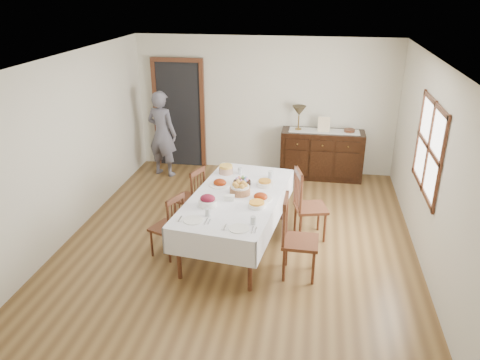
% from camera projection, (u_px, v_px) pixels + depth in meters
% --- Properties ---
extents(ground, '(6.00, 6.00, 0.00)m').
position_uv_depth(ground, '(239.00, 243.00, 6.81)').
color(ground, brown).
extents(room_shell, '(5.02, 6.02, 2.65)m').
position_uv_depth(room_shell, '(234.00, 125.00, 6.57)').
color(room_shell, white).
rests_on(room_shell, ground).
extents(dining_table, '(1.45, 2.44, 0.79)m').
position_uv_depth(dining_table, '(237.00, 201.00, 6.47)').
color(dining_table, white).
rests_on(dining_table, ground).
extents(chair_left_near, '(0.50, 0.50, 0.92)m').
position_uv_depth(chair_left_near, '(169.00, 225.00, 6.32)').
color(chair_left_near, '#4E2818').
rests_on(chair_left_near, ground).
extents(chair_left_far, '(0.50, 0.50, 0.94)m').
position_uv_depth(chair_left_far, '(191.00, 196.00, 7.15)').
color(chair_left_far, '#4E2818').
rests_on(chair_left_far, ground).
extents(chair_right_near, '(0.46, 0.46, 1.08)m').
position_uv_depth(chair_right_near, '(296.00, 237.00, 5.87)').
color(chair_right_near, '#4E2818').
rests_on(chair_right_near, ground).
extents(chair_right_far, '(0.54, 0.54, 1.06)m').
position_uv_depth(chair_right_far, '(307.00, 204.00, 6.76)').
color(chair_right_far, '#4E2818').
rests_on(chair_right_far, ground).
extents(sideboard, '(1.54, 0.56, 0.92)m').
position_uv_depth(sideboard, '(322.00, 154.00, 8.92)').
color(sideboard, black).
rests_on(sideboard, ground).
extents(person, '(0.63, 0.49, 1.77)m').
position_uv_depth(person, '(162.00, 131.00, 8.89)').
color(person, slate).
rests_on(person, ground).
extents(bread_basket, '(0.29, 0.29, 0.18)m').
position_uv_depth(bread_basket, '(240.00, 189.00, 6.45)').
color(bread_basket, '#93603D').
rests_on(bread_basket, dining_table).
extents(egg_basket, '(0.26, 0.26, 0.10)m').
position_uv_depth(egg_basket, '(242.00, 182.00, 6.77)').
color(egg_basket, black).
rests_on(egg_basket, dining_table).
extents(ham_platter_a, '(0.32, 0.32, 0.11)m').
position_uv_depth(ham_platter_a, '(220.00, 183.00, 6.75)').
color(ham_platter_a, white).
rests_on(ham_platter_a, dining_table).
extents(ham_platter_b, '(0.31, 0.31, 0.11)m').
position_uv_depth(ham_platter_b, '(261.00, 197.00, 6.31)').
color(ham_platter_b, white).
rests_on(ham_platter_b, dining_table).
extents(beet_bowl, '(0.24, 0.24, 0.16)m').
position_uv_depth(beet_bowl, '(208.00, 201.00, 6.11)').
color(beet_bowl, white).
rests_on(beet_bowl, dining_table).
extents(carrot_bowl, '(0.24, 0.24, 0.09)m').
position_uv_depth(carrot_bowl, '(265.00, 183.00, 6.71)').
color(carrot_bowl, white).
rests_on(carrot_bowl, dining_table).
extents(pineapple_bowl, '(0.22, 0.22, 0.13)m').
position_uv_depth(pineapple_bowl, '(226.00, 169.00, 7.14)').
color(pineapple_bowl, tan).
rests_on(pineapple_bowl, dining_table).
extents(casserole_dish, '(0.22, 0.22, 0.08)m').
position_uv_depth(casserole_dish, '(257.00, 204.00, 6.09)').
color(casserole_dish, white).
rests_on(casserole_dish, dining_table).
extents(butter_dish, '(0.15, 0.11, 0.07)m').
position_uv_depth(butter_dish, '(229.00, 198.00, 6.28)').
color(butter_dish, white).
rests_on(butter_dish, dining_table).
extents(setting_left, '(0.43, 0.31, 0.10)m').
position_uv_depth(setting_left, '(198.00, 217.00, 5.78)').
color(setting_left, white).
rests_on(setting_left, dining_table).
extents(setting_right, '(0.43, 0.31, 0.10)m').
position_uv_depth(setting_right, '(243.00, 226.00, 5.59)').
color(setting_right, white).
rests_on(setting_right, dining_table).
extents(glass_far_a, '(0.07, 0.07, 0.10)m').
position_uv_depth(glass_far_a, '(240.00, 171.00, 7.13)').
color(glass_far_a, silver).
rests_on(glass_far_a, dining_table).
extents(glass_far_b, '(0.07, 0.07, 0.11)m').
position_uv_depth(glass_far_b, '(271.00, 175.00, 6.98)').
color(glass_far_b, silver).
rests_on(glass_far_b, dining_table).
extents(runner, '(1.30, 0.35, 0.01)m').
position_uv_depth(runner, '(324.00, 131.00, 8.75)').
color(runner, silver).
rests_on(runner, sideboard).
extents(table_lamp, '(0.26, 0.26, 0.46)m').
position_uv_depth(table_lamp, '(299.00, 111.00, 8.69)').
color(table_lamp, brown).
rests_on(table_lamp, sideboard).
extents(picture_frame, '(0.22, 0.08, 0.28)m').
position_uv_depth(picture_frame, '(324.00, 125.00, 8.66)').
color(picture_frame, beige).
rests_on(picture_frame, sideboard).
extents(deco_bowl, '(0.20, 0.20, 0.06)m').
position_uv_depth(deco_bowl, '(349.00, 131.00, 8.68)').
color(deco_bowl, '#4E2818').
rests_on(deco_bowl, sideboard).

